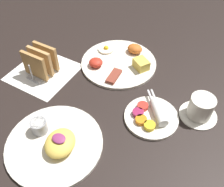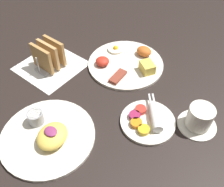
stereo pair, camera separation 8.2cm
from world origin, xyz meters
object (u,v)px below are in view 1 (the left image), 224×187
(plate_foreground, at_px, (55,142))
(coffee_cup, at_px, (200,108))
(plate_condiments, at_px, (151,116))
(toast_rack, at_px, (41,62))
(plate_breakfast, at_px, (120,61))

(plate_foreground, relative_size, coffee_cup, 2.35)
(coffee_cup, bearing_deg, plate_condiments, -146.00)
(coffee_cup, bearing_deg, toast_rack, -171.12)
(plate_condiments, bearing_deg, coffee_cup, 34.00)
(plate_breakfast, relative_size, plate_condiments, 1.61)
(plate_breakfast, relative_size, plate_foreground, 1.03)
(toast_rack, xyz_separation_m, coffee_cup, (0.56, 0.09, -0.02))
(plate_condiments, xyz_separation_m, plate_foreground, (-0.20, -0.23, 0.00))
(plate_foreground, distance_m, toast_rack, 0.33)
(plate_breakfast, distance_m, toast_rack, 0.30)
(plate_breakfast, xyz_separation_m, toast_rack, (-0.22, -0.19, 0.04))
(toast_rack, bearing_deg, coffee_cup, 8.88)
(plate_foreground, bearing_deg, plate_condiments, 48.49)
(plate_breakfast, height_order, plate_condiments, plate_breakfast)
(plate_condiments, xyz_separation_m, coffee_cup, (0.13, 0.08, 0.02))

